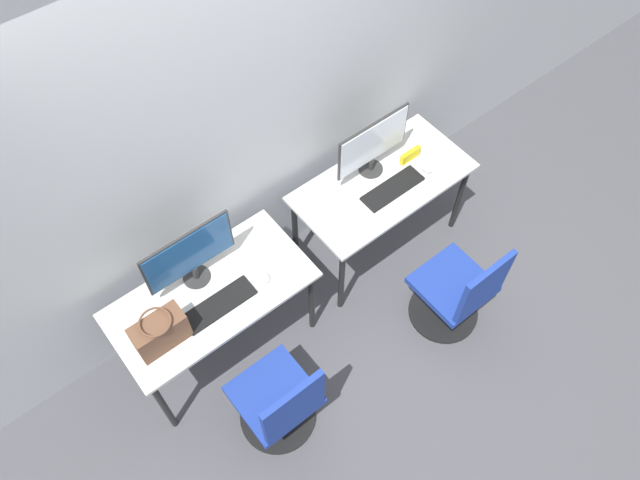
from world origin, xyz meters
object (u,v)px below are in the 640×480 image
monitor_right (373,145)px  mouse_right (427,168)px  mouse_left (264,277)px  office_chair_left (280,405)px  handbag (160,332)px  keyboard_left (219,305)px  monitor_left (190,256)px  office_chair_right (457,294)px  keyboard_right (393,189)px

monitor_right → mouse_right: 0.44m
mouse_left → office_chair_left: bearing=-119.8°
monitor_right → mouse_left: bearing=-167.2°
mouse_left → handbag: handbag is taller
keyboard_left → mouse_right: bearing=-0.3°
monitor_left → handbag: bearing=-146.9°
mouse_right → mouse_left: bearing=-179.9°
mouse_left → office_chair_right: 1.29m
mouse_left → handbag: size_ratio=0.30×
office_chair_left → office_chair_right: 1.34m
keyboard_left → office_chair_left: 0.69m
monitor_left → keyboard_right: (1.35, -0.23, -0.23)m
keyboard_left → office_chair_left: bearing=-91.5°
mouse_right → monitor_right: bearing=141.0°
keyboard_left → monitor_right: monitor_right is taller
mouse_right → monitor_left: bearing=171.3°
office_chair_left → monitor_right: size_ratio=1.55×
monitor_left → keyboard_right: size_ratio=1.27×
monitor_left → office_chair_right: monitor_left is taller
mouse_left → mouse_right: size_ratio=1.00×
handbag → mouse_left: bearing=-1.6°
monitor_right → keyboard_right: bearing=-90.0°
mouse_left → office_chair_left: office_chair_left is taller
keyboard_right → mouse_right: 0.29m
monitor_left → keyboard_left: 0.34m
mouse_left → office_chair_left: (-0.32, -0.56, -0.38)m
mouse_left → mouse_right: same height
keyboard_left → handbag: handbag is taller
monitor_left → monitor_right: (1.35, -0.02, 0.00)m
office_chair_left → office_chair_right: size_ratio=1.00×
keyboard_right → mouse_right: mouse_right is taller
monitor_left → office_chair_right: 1.74m
monitor_left → keyboard_left: bearing=-90.0°
office_chair_left → office_chair_right: (1.34, -0.13, 0.00)m
office_chair_right → keyboard_right: bearing=87.9°
mouse_left → monitor_right: bearing=12.8°
keyboard_right → handbag: (-1.71, -0.00, 0.11)m
monitor_right → keyboard_right: 0.32m
keyboard_right → mouse_right: (0.29, -0.02, 0.01)m
monitor_left → mouse_left: monitor_left is taller
handbag → office_chair_right: bearing=-22.8°
monitor_left → keyboard_right: 1.39m
keyboard_left → office_chair_right: bearing=-28.0°
monitor_left → keyboard_right: monitor_left is taller
monitor_left → mouse_left: 0.46m
monitor_right → mouse_right: bearing=-39.0°
mouse_left → mouse_right: (1.33, 0.00, 0.00)m
mouse_left → monitor_right: 1.09m
monitor_left → monitor_right: 1.35m
mouse_left → keyboard_right: bearing=1.0°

